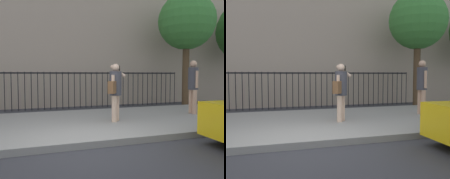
{
  "view_description": "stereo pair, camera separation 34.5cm",
  "coord_description": "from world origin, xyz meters",
  "views": [
    {
      "loc": [
        -1.1,
        -4.66,
        1.5
      ],
      "look_at": [
        1.3,
        2.13,
        1.05
      ],
      "focal_mm": 39.1,
      "sensor_mm": 36.0,
      "label": 1
    },
    {
      "loc": [
        -0.77,
        -4.77,
        1.5
      ],
      "look_at": [
        1.3,
        2.13,
        1.05
      ],
      "focal_mm": 39.1,
      "sensor_mm": 36.0,
      "label": 2
    }
  ],
  "objects": [
    {
      "name": "ground_plane",
      "position": [
        0.0,
        0.0,
        0.0
      ],
      "size": [
        60.0,
        60.0,
        0.0
      ],
      "primitive_type": "plane",
      "color": "#333338"
    },
    {
      "name": "sidewalk",
      "position": [
        0.0,
        2.2,
        0.07
      ],
      "size": [
        28.0,
        4.4,
        0.15
      ],
      "primitive_type": "cube",
      "color": "gray",
      "rests_on": "ground"
    },
    {
      "name": "iron_fence",
      "position": [
        0.0,
        5.9,
        1.02
      ],
      "size": [
        12.03,
        0.04,
        1.6
      ],
      "color": "black",
      "rests_on": "ground"
    },
    {
      "name": "pedestrian_on_phone",
      "position": [
        1.29,
        1.81,
        1.1
      ],
      "size": [
        0.66,
        0.7,
        1.65
      ],
      "color": "beige",
      "rests_on": "sidewalk"
    },
    {
      "name": "pedestrian_walking",
      "position": [
        4.27,
        2.23,
        1.19
      ],
      "size": [
        0.35,
        0.49,
        1.81
      ],
      "color": "tan",
      "rests_on": "sidewalk"
    },
    {
      "name": "street_tree_mid",
      "position": [
        5.68,
        4.57,
        3.81
      ],
      "size": [
        2.51,
        2.51,
        5.1
      ],
      "color": "#4C3823",
      "rests_on": "ground"
    }
  ]
}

